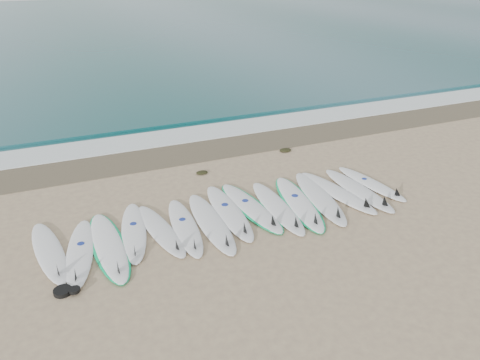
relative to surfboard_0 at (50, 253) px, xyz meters
name	(u,v)px	position (x,y,z in m)	size (l,w,h in m)	color
ground	(233,217)	(3.92, -0.01, -0.06)	(120.00, 120.00, 0.00)	tan
ocean	(83,28)	(3.92, 32.49, -0.04)	(120.00, 55.00, 0.03)	#1C5057
wet_sand_band	(182,153)	(3.92, 4.09, -0.05)	(120.00, 1.80, 0.01)	brown
foam_band	(170,137)	(3.92, 5.49, -0.04)	(120.00, 1.40, 0.04)	silver
wave_crest	(159,122)	(3.92, 6.99, -0.01)	(120.00, 1.00, 0.10)	#1C5057
surfboard_0	(50,253)	(0.00, 0.00, 0.00)	(0.88, 2.54, 0.32)	white
surfboard_1	(80,254)	(0.55, -0.26, 0.00)	(0.94, 2.58, 0.32)	white
surfboard_2	(109,246)	(1.12, -0.22, 0.00)	(0.77, 2.82, 0.35)	white
surfboard_3	(134,232)	(1.69, 0.10, 0.00)	(0.92, 2.57, 0.32)	white
surfboard_4	(162,231)	(2.25, -0.07, 0.00)	(0.84, 2.48, 0.31)	silver
surfboard_5	(186,228)	(2.76, -0.14, 0.00)	(0.71, 2.58, 0.33)	white
surfboard_6	(212,223)	(3.35, -0.20, 0.01)	(0.64, 2.82, 0.36)	white
surfboard_7	(230,213)	(3.89, 0.09, 0.01)	(0.67, 2.79, 0.35)	white
surfboard_8	(251,208)	(4.45, 0.14, 0.00)	(0.92, 2.76, 0.34)	white
surfboard_9	(278,208)	(5.01, -0.14, 0.01)	(0.69, 2.75, 0.35)	white
surfboard_10	(299,203)	(5.58, -0.12, 0.00)	(1.13, 2.94, 0.36)	white
surfboard_11	(321,198)	(6.18, -0.11, 0.01)	(1.02, 2.93, 0.37)	silver
surfboard_12	(339,193)	(6.75, -0.03, 0.00)	(0.99, 2.74, 0.34)	white
surfboard_13	(360,190)	(7.30, -0.13, 0.00)	(0.67, 2.69, 0.34)	white
surfboard_14	(373,184)	(7.84, 0.06, 0.00)	(0.82, 2.41, 0.30)	white
seaweed_near	(202,172)	(4.01, 2.47, -0.02)	(0.33, 0.25, 0.06)	black
seaweed_far	(285,150)	(6.85, 3.01, -0.02)	(0.37, 0.29, 0.07)	black
leash_coil	(65,291)	(0.20, -1.34, -0.01)	(0.46, 0.36, 0.11)	black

